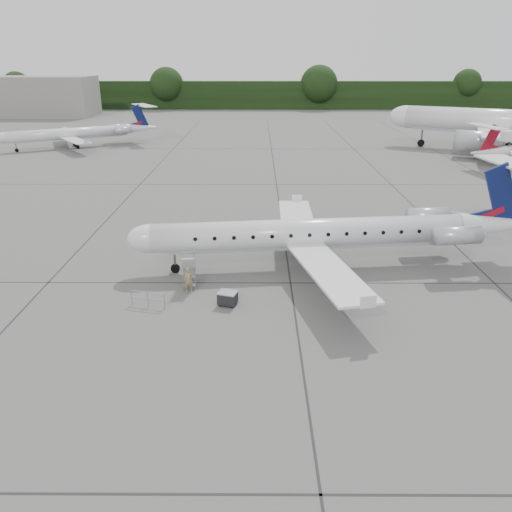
# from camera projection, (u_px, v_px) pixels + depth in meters

# --- Properties ---
(ground) EXTENTS (320.00, 320.00, 0.00)m
(ground) POSITION_uv_depth(u_px,v_px,m) (363.00, 312.00, 30.35)
(ground) COLOR slate
(ground) RESTS_ON ground
(treeline) EXTENTS (260.00, 4.00, 8.00)m
(treeline) POSITION_uv_depth(u_px,v_px,m) (280.00, 95.00, 149.66)
(treeline) COLOR black
(treeline) RESTS_ON ground
(terminal_building) EXTENTS (40.00, 14.00, 10.00)m
(terminal_building) POSITION_uv_depth(u_px,v_px,m) (17.00, 96.00, 131.01)
(terminal_building) COLOR gray
(terminal_building) RESTS_ON ground
(main_regional_jet) EXTENTS (30.86, 23.74, 7.38)m
(main_regional_jet) POSITION_uv_depth(u_px,v_px,m) (309.00, 219.00, 35.55)
(main_regional_jet) COLOR silver
(main_regional_jet) RESTS_ON ground
(airstair) EXTENTS (1.08, 2.18, 2.31)m
(airstair) POSITION_uv_depth(u_px,v_px,m) (189.00, 269.00, 33.67)
(airstair) COLOR silver
(airstair) RESTS_ON ground
(passenger) EXTENTS (0.71, 0.55, 1.71)m
(passenger) POSITION_uv_depth(u_px,v_px,m) (189.00, 280.00, 32.68)
(passenger) COLOR #947450
(passenger) RESTS_ON ground
(safety_railing) EXTENTS (2.15, 0.61, 1.00)m
(safety_railing) POSITION_uv_depth(u_px,v_px,m) (148.00, 299.00, 30.85)
(safety_railing) COLOR gray
(safety_railing) RESTS_ON ground
(baggage_cart) EXTENTS (1.31, 1.17, 0.95)m
(baggage_cart) POSITION_uv_depth(u_px,v_px,m) (228.00, 298.00, 31.08)
(baggage_cart) COLOR black
(baggage_cart) RESTS_ON ground
(bg_narrowbody) EXTENTS (45.91, 41.03, 13.57)m
(bg_narrowbody) POSITION_uv_depth(u_px,v_px,m) (502.00, 109.00, 79.76)
(bg_narrowbody) COLOR silver
(bg_narrowbody) RESTS_ON ground
(bg_regional_left) EXTENTS (31.09, 28.45, 6.65)m
(bg_regional_left) POSITION_uv_depth(u_px,v_px,m) (68.00, 128.00, 84.65)
(bg_regional_left) COLOR silver
(bg_regional_left) RESTS_ON ground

